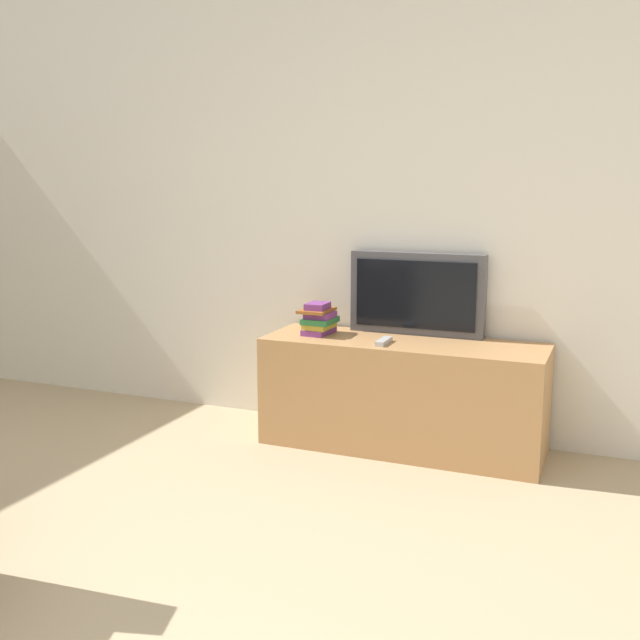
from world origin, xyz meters
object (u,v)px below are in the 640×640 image
book_stack (319,319)px  remote_on_stand (384,341)px  tv_stand (403,395)px  television (417,294)px

book_stack → remote_on_stand: (0.40, -0.10, -0.07)m
tv_stand → television: (0.01, 0.20, 0.51)m
tv_stand → television: 0.55m
book_stack → remote_on_stand: size_ratio=1.34×
television → remote_on_stand: (-0.09, -0.30, -0.21)m
remote_on_stand → tv_stand: bearing=52.2°
tv_stand → book_stack: size_ratio=6.56×
book_stack → tv_stand: bearing=0.1°
book_stack → television: bearing=22.1°
television → remote_on_stand: television is taller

